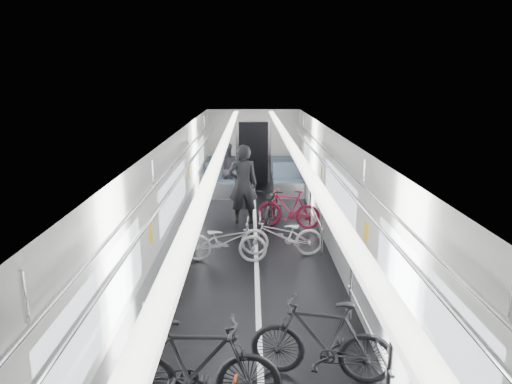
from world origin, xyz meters
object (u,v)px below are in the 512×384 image
person_standing (243,184)px  bike_right_near (322,340)px  person_seated (226,169)px  bike_left_mid (196,366)px  bike_left_far (225,241)px  bike_right_mid (282,235)px  bike_aisle (272,205)px  bike_right_far (289,208)px

person_standing → bike_right_near: bearing=93.6°
person_standing → person_seated: (-0.54, 2.73, -0.17)m
bike_right_near → person_standing: size_ratio=0.87×
bike_left_mid → bike_left_far: bearing=0.5°
bike_left_mid → person_seated: (-0.14, 9.12, 0.24)m
bike_right_mid → bike_aisle: (-0.09, 2.00, 0.04)m
bike_right_far → person_seated: 3.48m
bike_aisle → person_seated: size_ratio=1.14×
bike_left_mid → bike_right_near: bike_left_mid is taller
person_standing → person_seated: size_ratio=1.22×
bike_left_mid → person_standing: 6.41m
bike_left_mid → bike_left_far: 4.00m
bike_right_far → person_seated: bearing=-133.3°
bike_aisle → person_seated: 3.11m
bike_left_far → bike_aisle: (1.00, 2.28, 0.05)m
bike_right_mid → person_standing: bearing=-158.7°
bike_left_far → bike_right_far: bike_right_far is taller
bike_right_near → bike_right_far: 5.54m
bike_right_mid → bike_right_far: (0.28, 1.77, 0.03)m
bike_left_far → person_standing: 2.46m
bike_left_mid → bike_right_far: 6.22m
bike_right_far → bike_left_far: bearing=-14.6°
bike_aisle → bike_left_mid: bearing=-88.7°
bike_right_near → bike_right_far: bearing=-168.4°
bike_right_mid → bike_right_far: 1.79m
bike_right_near → bike_left_far: bearing=-147.3°
bike_right_mid → bike_aisle: bearing=-176.4°
bike_left_mid → person_standing: (0.40, 6.38, 0.42)m
bike_aisle → person_standing: 0.85m
bike_right_far → bike_right_mid: bearing=10.3°
bike_left_far → bike_right_near: size_ratio=0.96×
person_standing → bike_right_mid: bearing=104.6°
bike_left_far → person_standing: (0.31, 2.38, 0.53)m
bike_left_mid → bike_right_near: bearing=-67.7°
bike_right_near → person_seated: size_ratio=1.07×
bike_left_far → bike_aisle: 2.49m
bike_right_far → bike_aisle: size_ratio=0.84×
bike_right_mid → person_standing: person_standing is taller
person_seated → person_standing: bearing=94.2°
bike_aisle → person_standing: size_ratio=0.93×
bike_left_mid → bike_right_near: size_ratio=1.07×
bike_left_mid → person_standing: person_standing is taller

